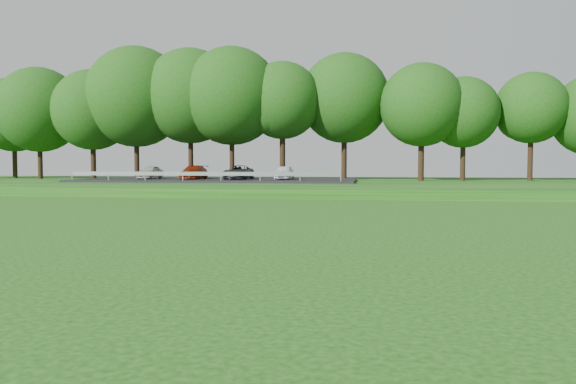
# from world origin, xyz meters

# --- Properties ---
(berm) EXTENTS (130.00, 30.00, 0.60)m
(berm) POSITION_xyz_m (0.00, 34.00, 0.30)
(berm) COLOR #0E400C
(berm) RESTS_ON ground
(walking_path) EXTENTS (130.00, 1.60, 0.04)m
(walking_path) POSITION_xyz_m (0.00, 20.00, 0.02)
(walking_path) COLOR gray
(walking_path) RESTS_ON ground
(treeline) EXTENTS (104.00, 7.00, 15.00)m
(treeline) POSITION_xyz_m (0.00, 38.00, 8.10)
(treeline) COLOR #18440F
(treeline) RESTS_ON berm
(parking_lot) EXTENTS (24.00, 9.00, 1.38)m
(parking_lot) POSITION_xyz_m (-23.95, 32.80, 1.01)
(parking_lot) COLOR black
(parking_lot) RESTS_ON berm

